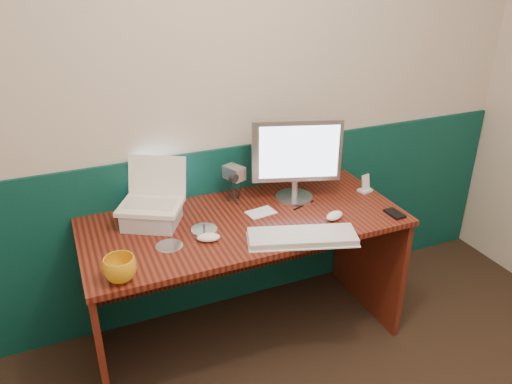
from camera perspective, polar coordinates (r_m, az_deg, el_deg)
name	(u,v)px	position (r m, az deg, el deg)	size (l,w,h in m)	color
back_wall	(241,100)	(2.68, -1.69, 10.42)	(3.50, 0.04, 2.50)	beige
wainscot	(244,225)	(2.96, -1.41, -3.80)	(3.48, 0.02, 1.00)	#073334
desk	(245,281)	(2.70, -1.26, -10.13)	(1.60, 0.70, 0.75)	#3D100B
laptop_riser	(152,216)	(2.49, -11.82, -2.71)	(0.25, 0.21, 0.09)	#B8BBC4
laptop	(149,185)	(2.42, -12.17, 0.74)	(0.29, 0.22, 0.24)	white
monitor	(295,159)	(2.62, 4.53, 3.80)	(0.47, 0.13, 0.47)	#B4B4B9
keyboard	(302,238)	(2.33, 5.30, -5.21)	(0.50, 0.17, 0.03)	silver
mouse_right	(334,216)	(2.53, 8.96, -2.69)	(0.11, 0.06, 0.04)	white
mouse_left	(208,237)	(2.32, -5.45, -5.17)	(0.11, 0.06, 0.04)	white
mug	(120,269)	(2.11, -15.29, -8.49)	(0.14, 0.14, 0.11)	orange
camcorder	(234,183)	(2.63, -2.49, 1.00)	(0.10, 0.14, 0.21)	silver
cd_spindle	(204,231)	(2.38, -5.94, -4.49)	(0.12, 0.12, 0.03)	silver
cd_loose_a	(169,246)	(2.32, -9.90, -6.08)	(0.12, 0.12, 0.00)	silver
pen	(304,205)	(2.64, 5.46, -1.50)	(0.01, 0.01, 0.15)	black
papers	(261,212)	(2.56, 0.56, -2.35)	(0.14, 0.10, 0.00)	silver
dock	(365,190)	(2.85, 12.33, 0.19)	(0.07, 0.05, 0.01)	white
music_player	(366,182)	(2.83, 12.43, 1.10)	(0.05, 0.01, 0.09)	silver
pda	(395,214)	(2.64, 15.56, -2.39)	(0.06, 0.11, 0.01)	black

